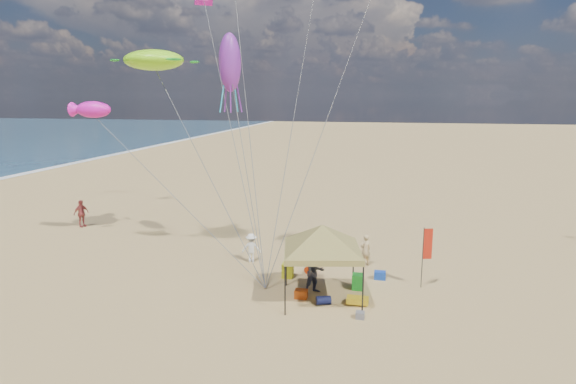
# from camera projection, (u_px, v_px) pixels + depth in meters

# --- Properties ---
(ground) EXTENTS (280.00, 280.00, 0.00)m
(ground) POSITION_uv_depth(u_px,v_px,m) (274.00, 295.00, 21.26)
(ground) COLOR tan
(ground) RESTS_ON ground
(canopy_tent) EXTENTS (6.05, 6.05, 3.81)m
(canopy_tent) POSITION_uv_depth(u_px,v_px,m) (322.00, 228.00, 20.17)
(canopy_tent) COLOR black
(canopy_tent) RESTS_ON ground
(feather_flag) EXTENTS (0.42, 0.15, 2.82)m
(feather_flag) POSITION_uv_depth(u_px,v_px,m) (426.00, 247.00, 21.72)
(feather_flag) COLOR black
(feather_flag) RESTS_ON ground
(cooler_red) EXTENTS (0.54, 0.38, 0.38)m
(cooler_red) POSITION_uv_depth(u_px,v_px,m) (301.00, 294.00, 20.86)
(cooler_red) COLOR #C0460F
(cooler_red) RESTS_ON ground
(cooler_blue) EXTENTS (0.54, 0.38, 0.38)m
(cooler_blue) POSITION_uv_depth(u_px,v_px,m) (380.00, 275.00, 23.03)
(cooler_blue) COLOR #143CA7
(cooler_blue) RESTS_ON ground
(bag_navy) EXTENTS (0.69, 0.54, 0.36)m
(bag_navy) POSITION_uv_depth(u_px,v_px,m) (324.00, 300.00, 20.25)
(bag_navy) COLOR #0C1138
(bag_navy) RESTS_ON ground
(bag_orange) EXTENTS (0.54, 0.69, 0.36)m
(bag_orange) POSITION_uv_depth(u_px,v_px,m) (310.00, 269.00, 23.93)
(bag_orange) COLOR red
(bag_orange) RESTS_ON ground
(chair_green) EXTENTS (0.50, 0.50, 0.70)m
(chair_green) POSITION_uv_depth(u_px,v_px,m) (358.00, 282.00, 21.82)
(chair_green) COLOR #1A9324
(chair_green) RESTS_ON ground
(chair_yellow) EXTENTS (0.50, 0.50, 0.70)m
(chair_yellow) POSITION_uv_depth(u_px,v_px,m) (288.00, 270.00, 23.23)
(chair_yellow) COLOR #C6CD16
(chair_yellow) RESTS_ON ground
(crate_grey) EXTENTS (0.34, 0.30, 0.28)m
(crate_grey) POSITION_uv_depth(u_px,v_px,m) (360.00, 315.00, 18.97)
(crate_grey) COLOR slate
(crate_grey) RESTS_ON ground
(beach_cart) EXTENTS (0.90, 0.50, 0.24)m
(beach_cart) POSITION_uv_depth(u_px,v_px,m) (358.00, 300.00, 20.21)
(beach_cart) COLOR gold
(beach_cart) RESTS_ON ground
(person_near_a) EXTENTS (0.72, 0.66, 1.65)m
(person_near_a) POSITION_uv_depth(u_px,v_px,m) (365.00, 250.00, 24.76)
(person_near_a) COLOR tan
(person_near_a) RESTS_ON ground
(person_near_b) EXTENTS (1.16, 1.13, 1.88)m
(person_near_b) POSITION_uv_depth(u_px,v_px,m) (315.00, 272.00, 21.30)
(person_near_b) COLOR #343748
(person_near_b) RESTS_ON ground
(person_near_c) EXTENTS (1.09, 0.77, 1.53)m
(person_near_c) POSITION_uv_depth(u_px,v_px,m) (251.00, 248.00, 25.29)
(person_near_c) COLOR silver
(person_near_c) RESTS_ON ground
(person_far_a) EXTENTS (0.81, 1.15, 1.81)m
(person_far_a) POSITION_uv_depth(u_px,v_px,m) (81.00, 213.00, 32.09)
(person_far_a) COLOR #B24744
(person_far_a) RESTS_ON ground
(turtle_kite) EXTENTS (3.53, 2.99, 1.06)m
(turtle_kite) POSITION_uv_depth(u_px,v_px,m) (154.00, 60.00, 25.15)
(turtle_kite) COLOR #94FF18
(turtle_kite) RESTS_ON ground
(fish_kite) EXTENTS (2.22, 1.50, 0.90)m
(fish_kite) POSITION_uv_depth(u_px,v_px,m) (93.00, 110.00, 26.30)
(fish_kite) COLOR #F915C3
(fish_kite) RESTS_ON ground
(squid_kite) EXTENTS (1.24, 1.24, 2.90)m
(squid_kite) POSITION_uv_depth(u_px,v_px,m) (230.00, 63.00, 24.31)
(squid_kite) COLOR purple
(squid_kite) RESTS_ON ground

